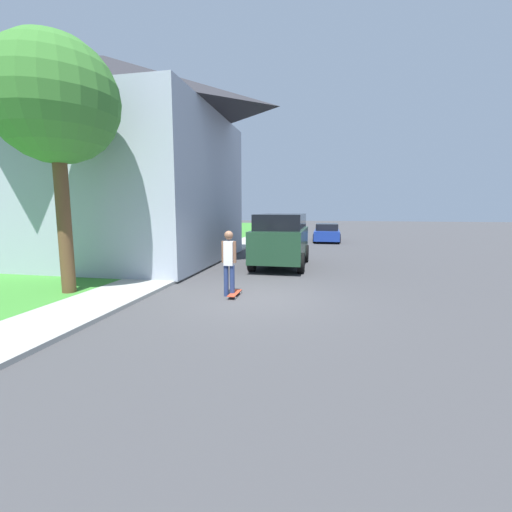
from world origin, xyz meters
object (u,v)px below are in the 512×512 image
Objects in this scene: lawn_tree_near at (55,102)px; skateboard at (235,293)px; suv_parked at (281,238)px; car_down_street at (327,233)px; skateboarder at (229,260)px.

lawn_tree_near is 6.78m from skateboard.
skateboard is (4.51, 0.77, -5.00)m from lawn_tree_near.
lawn_tree_near reaches higher than suv_parked.
skateboarder is (-2.58, -16.71, 0.38)m from car_down_street.
suv_parked is 5.23m from skateboarder.
skateboarder is at bearing -98.77° from car_down_street.
skateboarder is at bearing -98.06° from suv_parked.
suv_parked is 5.30m from skateboard.
suv_parked is at bearing 81.94° from skateboarder.
lawn_tree_near is 1.49× the size of car_down_street.
car_down_street is 16.91m from skateboarder.
suv_parked is 11.69m from car_down_street.
lawn_tree_near reaches higher than car_down_street.
car_down_street is (1.84, 11.53, -0.54)m from suv_parked.
car_down_street is at bearing 80.91° from suv_parked.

